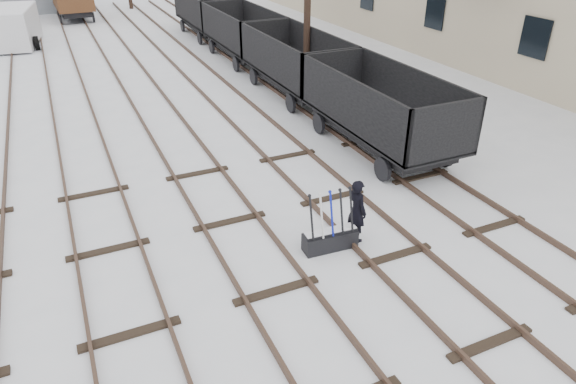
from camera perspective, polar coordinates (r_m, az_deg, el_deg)
name	(u,v)px	position (r m, az deg, el deg)	size (l,w,h in m)	color
ground	(276,292)	(10.97, -1.30, -11.04)	(120.00, 120.00, 0.00)	white
tracks	(147,98)	(22.76, -15.37, 10.07)	(13.90, 52.00, 0.16)	black
ground_frame	(330,238)	(12.11, 4.70, -5.13)	(1.32, 0.50, 1.49)	black
worker	(357,211)	(12.24, 7.65, -2.05)	(0.58, 0.38, 1.59)	black
freight_wagon_a	(379,121)	(17.16, 10.10, 7.78)	(2.51, 6.29, 2.57)	black
freight_wagon_b	(295,71)	(22.43, 0.82, 13.24)	(2.51, 6.29, 2.57)	black
freight_wagon_c	(243,41)	(28.17, -4.99, 16.40)	(2.51, 6.29, 2.57)	black
freight_wagon_d	(208,20)	(34.14, -8.91, 18.38)	(2.51, 6.29, 2.57)	black
panel_van	(14,26)	(34.84, -28.14, 15.93)	(2.80, 5.14, 2.15)	silver
tree_near	(307,3)	(23.24, 2.17, 20.21)	(0.30, 0.30, 7.06)	black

